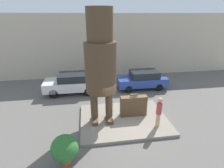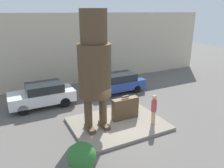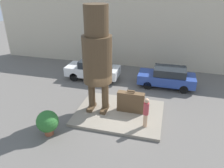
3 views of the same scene
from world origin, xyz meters
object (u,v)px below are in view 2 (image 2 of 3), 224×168
parked_car_white (43,94)px  parked_car_blue (118,83)px  statue_figure (94,63)px  tourist (154,108)px  planter_pot (82,157)px  giant_suitcase (125,108)px

parked_car_white → parked_car_blue: parked_car_white is taller
statue_figure → tourist: 4.10m
planter_pot → tourist: bearing=20.1°
tourist → parked_car_white: size_ratio=0.41×
tourist → parked_car_white: bearing=131.2°
giant_suitcase → tourist: 1.69m
statue_figure → parked_car_blue: (3.87, 4.57, -2.93)m
statue_figure → parked_car_blue: size_ratio=1.47×
parked_car_white → planter_pot: (0.12, -7.34, -0.07)m
giant_suitcase → parked_car_white: 5.77m
giant_suitcase → planter_pot: (-3.74, -3.04, -0.02)m
statue_figure → parked_car_blue: statue_figure is taller
giant_suitcase → tourist: (1.04, -1.29, 0.31)m
tourist → planter_pot: size_ratio=1.25×
giant_suitcase → parked_car_blue: bearing=66.0°
giant_suitcase → parked_car_white: bearing=131.8°
parked_car_white → planter_pot: 7.34m
giant_suitcase → parked_car_white: (-3.85, 4.30, 0.05)m
parked_car_blue → planter_pot: parked_car_blue is taller
tourist → parked_car_white: 7.43m
statue_figure → planter_pot: size_ratio=4.43×
parked_car_white → planter_pot: size_ratio=3.07×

